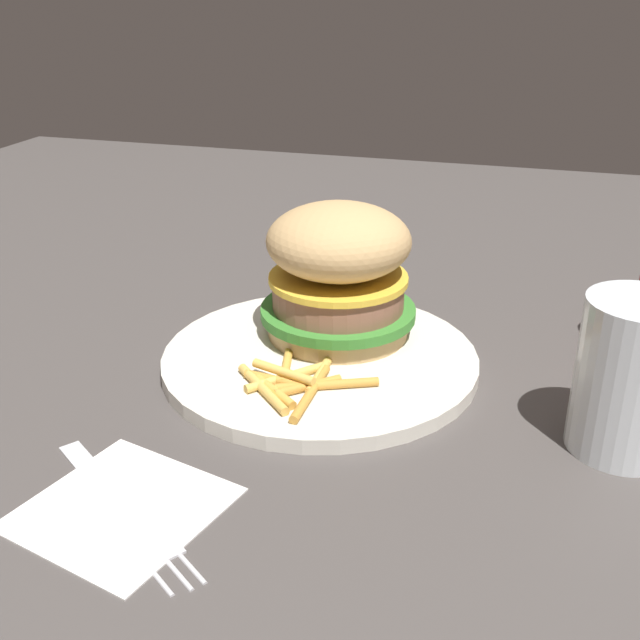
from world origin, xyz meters
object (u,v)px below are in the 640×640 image
fork (123,506)px  sandwich (338,271)px  plate (320,359)px  napkin (122,508)px  drink_glass (630,384)px  fries_pile (295,382)px

fork → sandwich: bearing=165.7°
plate → napkin: plate is taller
plate → drink_glass: drink_glass is taller
napkin → fork: fork is taller
sandwich → fries_pile: size_ratio=1.20×
sandwich → napkin: bearing=-14.7°
fries_pile → napkin: size_ratio=1.01×
sandwich → fries_pile: sandwich is taller
fries_pile → drink_glass: drink_glass is taller
napkin → fork: size_ratio=0.73×
plate → sandwich: bearing=174.7°
fries_pile → drink_glass: 0.24m
plate → drink_glass: bearing=76.7°
sandwich → napkin: (0.25, -0.07, -0.07)m
napkin → plate: bearing=163.6°
fries_pile → fork: (0.16, -0.06, -0.01)m
plate → fries_pile: size_ratio=2.34×
sandwich → drink_glass: bearing=67.1°
fries_pile → plate: bearing=178.0°
drink_glass → fries_pile: bearing=-89.0°
napkin → fork: 0.00m
napkin → fork: bearing=54.5°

